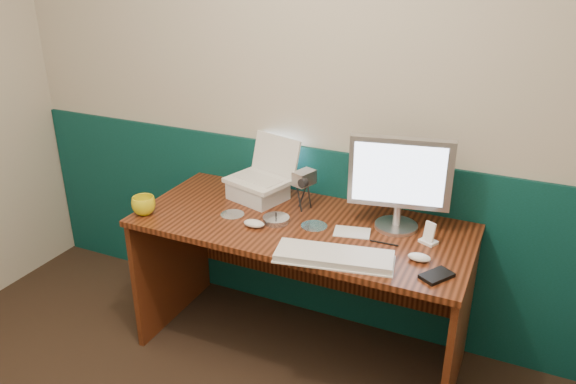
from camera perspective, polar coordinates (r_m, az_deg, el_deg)
The scene contains 19 objects.
back_wall at distance 2.88m, azimuth 1.42°, elevation 9.45°, with size 3.50×0.04×2.50m, color #BBB29E.
wainscot at distance 3.14m, azimuth 1.20°, elevation -3.99°, with size 3.48×0.02×1.00m, color #07342C.
desk at distance 2.86m, azimuth 1.28°, elevation -9.86°, with size 1.60×0.70×0.75m, color black.
laptop_riser at distance 2.91m, azimuth -3.07°, elevation 0.11°, with size 0.26×0.22×0.09m, color silver.
laptop at distance 2.85m, azimuth -3.15°, elevation 3.23°, with size 0.30×0.23×0.25m, color white, non-canonical shape.
monitor at distance 2.58m, azimuth 11.29°, elevation 0.95°, with size 0.46×0.13×0.46m, color silver, non-canonical shape.
keyboard at distance 2.37m, azimuth 4.70°, elevation -6.60°, with size 0.49×0.16×0.03m, color silver.
mouse_right at distance 2.42m, azimuth 13.20°, elevation -6.48°, with size 0.10×0.06×0.03m, color white.
mouse_left at distance 2.64m, azimuth -3.48°, elevation -3.22°, with size 0.10×0.06×0.03m, color silver.
mug at distance 2.83m, azimuth -14.45°, elevation -1.33°, with size 0.12×0.12×0.09m, color yellow.
camcorder at distance 2.78m, azimuth 1.64°, elevation 0.00°, with size 0.08×0.12×0.18m, color #B8B8BD, non-canonical shape.
cd_spindle at distance 2.68m, azimuth -1.22°, elevation -2.82°, with size 0.13×0.13×0.03m, color #B1B7C1.
cd_loose_a at distance 2.77m, azimuth -5.67°, elevation -2.26°, with size 0.12×0.12×0.00m, color #B2BCC3.
cd_loose_b at distance 2.65m, azimuth 2.67°, elevation -3.45°, with size 0.13×0.13×0.00m, color silver.
pen at distance 2.53m, azimuth 9.74°, elevation -5.14°, with size 0.01×0.01×0.13m, color black.
papers at distance 2.60m, azimuth 6.52°, elevation -4.08°, with size 0.16×0.11×0.00m, color white.
dock at distance 2.57m, azimuth 14.07°, elevation -4.91°, with size 0.07×0.05×0.01m, color white.
music_player at distance 2.55m, azimuth 14.18°, elevation -3.92°, with size 0.05×0.01×0.09m, color white.
pda at distance 2.33m, azimuth 14.87°, elevation -8.22°, with size 0.08×0.13×0.02m, color black.
Camera 1 is at (1.11, -0.81, 1.96)m, focal length 35.00 mm.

